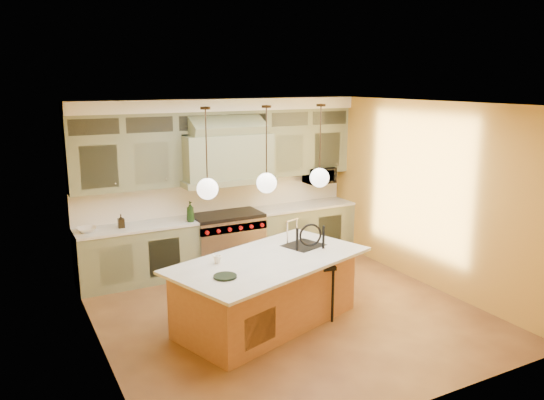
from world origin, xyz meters
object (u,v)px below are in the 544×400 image
range (227,240)px  counter_stool (314,266)px  kitchen_island (267,290)px  microwave (319,175)px

range → counter_stool: bearing=-84.0°
kitchen_island → counter_stool: bearing=-29.3°
kitchen_island → microwave: (2.34, 2.39, 0.98)m
kitchen_island → counter_stool: kitchen_island is taller
range → kitchen_island: 2.32m
microwave → kitchen_island: bearing=-134.5°
kitchen_island → microwave: size_ratio=5.43×
counter_stool → kitchen_island: bearing=-179.1°
kitchen_island → counter_stool: (0.65, -0.13, 0.27)m
range → microwave: size_ratio=2.21×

